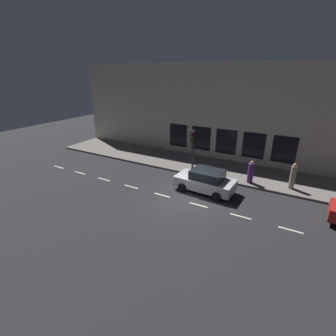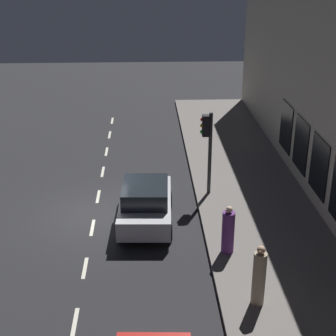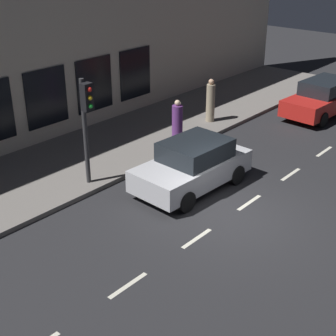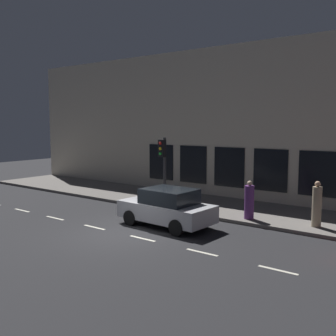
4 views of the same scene
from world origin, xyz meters
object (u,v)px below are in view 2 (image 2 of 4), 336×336
parked_car_0 (146,203)px  pedestrian_1 (259,277)px  traffic_light (207,139)px  pedestrian_0 (228,232)px

parked_car_0 → pedestrian_1: size_ratio=2.21×
traffic_light → pedestrian_0: bearing=-87.6°
traffic_light → parked_car_0: traffic_light is taller
parked_car_0 → pedestrian_1: 5.98m
pedestrian_1 → traffic_light: bearing=-58.5°
traffic_light → pedestrian_1: 7.41m
pedestrian_0 → parked_car_0: bearing=22.0°
pedestrian_0 → pedestrian_1: bearing=163.3°
parked_car_0 → pedestrian_0: 3.59m
parked_car_0 → pedestrian_1: pedestrian_1 is taller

